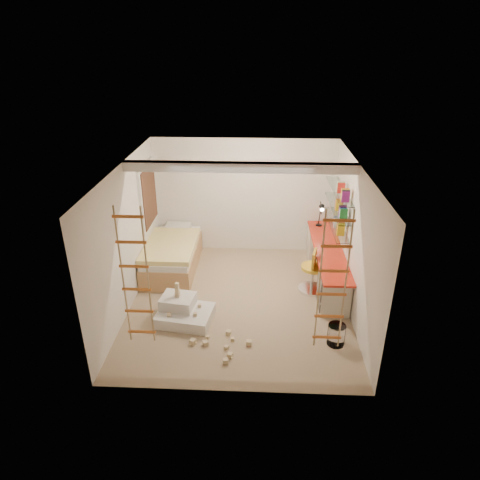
{
  "coord_description": "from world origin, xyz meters",
  "views": [
    {
      "loc": [
        0.33,
        -6.77,
        4.52
      ],
      "look_at": [
        0.0,
        0.3,
        1.15
      ],
      "focal_mm": 32.0,
      "sensor_mm": 36.0,
      "label": 1
    }
  ],
  "objects_px": {
    "desk": "(326,263)",
    "play_platform": "(183,312)",
    "bed": "(173,255)",
    "swivel_chair": "(312,276)"
  },
  "relations": [
    {
      "from": "bed",
      "to": "desk",
      "type": "bearing_deg",
      "value": -6.49
    },
    {
      "from": "bed",
      "to": "swivel_chair",
      "type": "bearing_deg",
      "value": -14.69
    },
    {
      "from": "play_platform",
      "to": "bed",
      "type": "bearing_deg",
      "value": 106.03
    },
    {
      "from": "swivel_chair",
      "to": "play_platform",
      "type": "distance_m",
      "value": 2.59
    },
    {
      "from": "desk",
      "to": "play_platform",
      "type": "relative_size",
      "value": 2.72
    },
    {
      "from": "desk",
      "to": "bed",
      "type": "height_order",
      "value": "desk"
    },
    {
      "from": "bed",
      "to": "swivel_chair",
      "type": "distance_m",
      "value": 2.98
    },
    {
      "from": "desk",
      "to": "bed",
      "type": "relative_size",
      "value": 1.4
    },
    {
      "from": "bed",
      "to": "play_platform",
      "type": "relative_size",
      "value": 1.94
    },
    {
      "from": "desk",
      "to": "play_platform",
      "type": "xyz_separation_m",
      "value": [
        -2.67,
        -1.46,
        -0.24
      ]
    }
  ]
}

